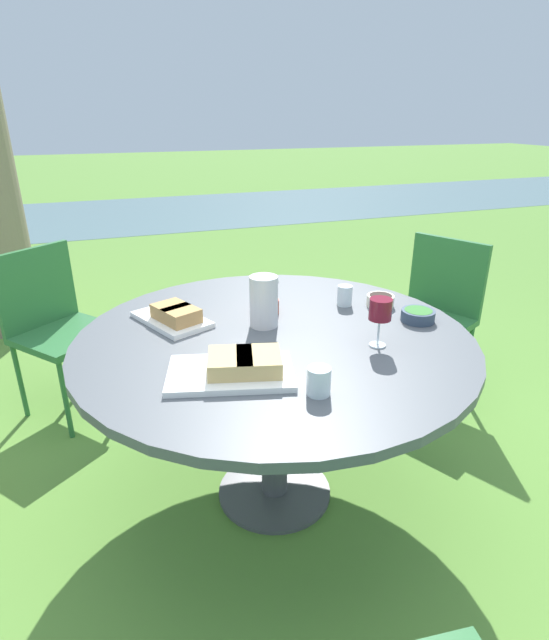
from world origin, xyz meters
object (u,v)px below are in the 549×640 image
at_px(chair_far_back, 434,306).
at_px(water_pitcher, 264,301).
at_px(dining_table, 274,355).
at_px(chair_near_left, 55,319).
at_px(wine_glass, 380,311).

height_order(chair_far_back, water_pitcher, water_pitcher).
bearing_deg(dining_table, water_pitcher, 95.47).
distance_m(chair_near_left, wine_glass, 1.76).
height_order(chair_near_left, wine_glass, wine_glass).
bearing_deg(dining_table, chair_near_left, 129.04).
height_order(chair_far_back, wine_glass, wine_glass).
distance_m(dining_table, chair_far_back, 1.28).
bearing_deg(water_pitcher, wine_glass, -43.76).
height_order(dining_table, chair_near_left, chair_near_left).
xyz_separation_m(chair_near_left, chair_far_back, (2.00, -0.51, 0.00)).
bearing_deg(chair_far_back, water_pitcher, -158.69).
distance_m(chair_near_left, water_pitcher, 1.32).
relative_size(chair_near_left, chair_far_back, 1.00).
height_order(dining_table, chair_far_back, chair_far_back).
relative_size(chair_near_left, water_pitcher, 4.40).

